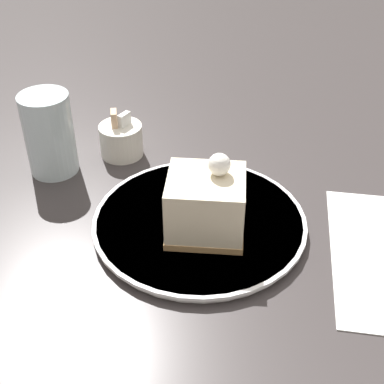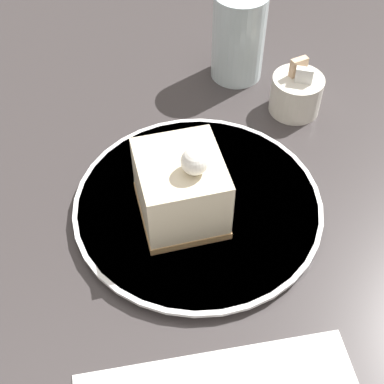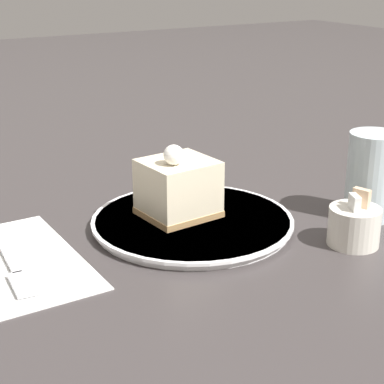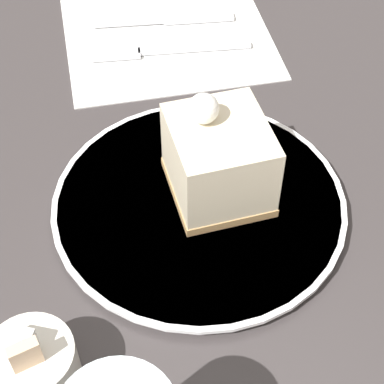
% 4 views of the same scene
% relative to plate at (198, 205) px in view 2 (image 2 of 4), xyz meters
% --- Properties ---
extents(ground_plane, '(4.00, 4.00, 0.00)m').
position_rel_plate_xyz_m(ground_plane, '(0.02, -0.04, -0.01)').
color(ground_plane, '#383333').
extents(plate, '(0.25, 0.25, 0.01)m').
position_rel_plate_xyz_m(plate, '(0.00, 0.00, 0.00)').
color(plate, white).
rests_on(plate, ground_plane).
extents(cake_slice, '(0.09, 0.09, 0.10)m').
position_rel_plate_xyz_m(cake_slice, '(0.01, -0.02, 0.04)').
color(cake_slice, '#AD8451').
rests_on(cake_slice, plate).
extents(sugar_bowl, '(0.06, 0.06, 0.07)m').
position_rel_plate_xyz_m(sugar_bowl, '(-0.13, 0.14, 0.02)').
color(sugar_bowl, silver).
rests_on(sugar_bowl, ground_plane).
extents(drinking_glass, '(0.07, 0.07, 0.11)m').
position_rel_plate_xyz_m(drinking_glass, '(-0.21, 0.09, 0.05)').
color(drinking_glass, silver).
rests_on(drinking_glass, ground_plane).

